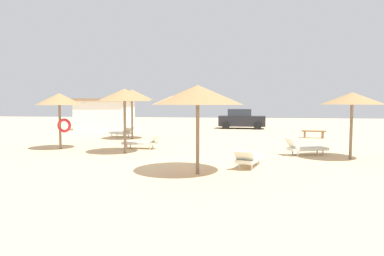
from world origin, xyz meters
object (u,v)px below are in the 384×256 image
parasol_3 (124,95)px  lounger_2 (249,158)px  lounger_3 (142,142)px  bench_0 (314,133)px  beach_cabana (105,114)px  parasol_2 (198,95)px  parasol_4 (132,95)px  lounger_0 (305,148)px  lounger_4 (121,133)px  parked_car (241,119)px  parasol_0 (352,99)px  parasol_5 (59,100)px

parasol_3 → lounger_2: 6.51m
lounger_3 → bench_0: (9.57, 6.49, 0.03)m
lounger_2 → beach_cabana: 19.79m
lounger_2 → lounger_3: bearing=139.5°
parasol_2 → parasol_4: bearing=117.7°
parasol_3 → parasol_4: size_ratio=0.94×
parasol_4 → lounger_0: bearing=-30.1°
lounger_0 → bench_0: 7.91m
parasol_3 → lounger_4: (-2.57, 6.99, -2.31)m
lounger_4 → beach_cabana: bearing=119.5°
parasol_3 → parked_car: parasol_3 is taller
parasol_2 → parked_car: bearing=85.4°
beach_cabana → parasol_2: bearing=-60.3°
parasol_2 → parked_car: parasol_2 is taller
lounger_0 → parasol_4: bearing=149.9°
lounger_0 → parasol_0: bearing=-27.6°
parasol_3 → parked_car: (5.36, 15.73, -1.80)m
parasol_0 → parked_car: (-4.23, 16.13, -1.63)m
parasol_3 → bench_0: size_ratio=1.89×
parasol_3 → lounger_2: (5.44, -2.72, -2.31)m
lounger_2 → beach_cabana: (-11.58, 16.02, 1.01)m
parasol_4 → parked_car: parasol_4 is taller
lounger_0 → parked_car: bearing=99.7°
parasol_2 → beach_cabana: parasol_2 is taller
parasol_2 → parasol_3: 5.57m
parasol_2 → lounger_0: parasol_2 is taller
parasol_0 → parasol_4: bearing=150.2°
parasol_0 → lounger_3: bearing=167.6°
beach_cabana → lounger_0: bearing=-42.3°
parasol_3 → beach_cabana: bearing=114.8°
parasol_0 → lounger_4: bearing=148.7°
parasol_0 → lounger_0: parasol_0 is taller
parasol_4 → lounger_0: (9.47, -5.49, -2.45)m
parasol_3 → lounger_3: size_ratio=1.51×
parasol_5 → bench_0: 15.45m
parasol_2 → lounger_2: (1.67, 1.37, -2.22)m
parasol_5 → lounger_3: 4.54m
bench_0 → parasol_4: bearing=-169.3°
parasol_2 → lounger_0: (4.19, 4.55, -2.21)m
beach_cabana → parked_car: bearing=12.0°
parasol_0 → bench_0: parasol_0 is taller
parasol_5 → beach_cabana: size_ratio=0.61×
lounger_0 → bench_0: bearing=75.7°
lounger_4 → bench_0: lounger_4 is taller
parasol_4 → beach_cabana: parasol_4 is taller
bench_0 → parasol_3: bearing=-140.7°
parasol_4 → lounger_4: bearing=135.8°
lounger_2 → parked_car: parked_car is taller
lounger_3 → parked_car: size_ratio=0.47×
parasol_5 → lounger_0: parasol_5 is taller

